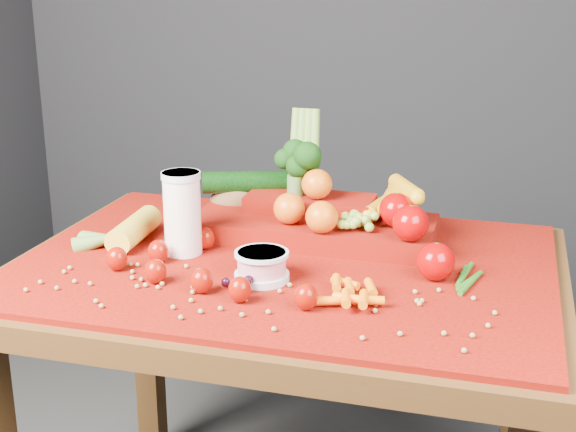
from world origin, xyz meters
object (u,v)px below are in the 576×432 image
(milk_glass, at_px, (182,210))
(table, at_px, (285,309))
(yogurt_bowl, at_px, (262,265))
(produce_mound, at_px, (323,212))

(milk_glass, bearing_deg, table, 3.81)
(table, distance_m, milk_glass, 0.29)
(yogurt_bowl, bearing_deg, table, 82.80)
(table, xyz_separation_m, milk_glass, (-0.21, -0.01, 0.20))
(table, bearing_deg, milk_glass, -176.19)
(table, bearing_deg, yogurt_bowl, -97.20)
(table, height_order, milk_glass, milk_glass)
(table, bearing_deg, produce_mound, 75.61)
(yogurt_bowl, bearing_deg, milk_glass, 154.04)
(yogurt_bowl, height_order, produce_mound, produce_mound)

